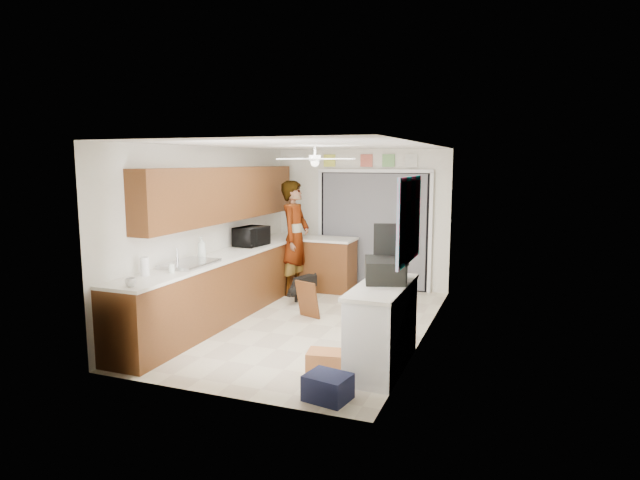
% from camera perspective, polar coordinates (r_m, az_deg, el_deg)
% --- Properties ---
extents(floor, '(5.00, 5.00, 0.00)m').
position_cam_1_polar(floor, '(7.67, -1.07, -8.94)').
color(floor, beige).
rests_on(floor, ground).
extents(ceiling, '(5.00, 5.00, 0.00)m').
position_cam_1_polar(ceiling, '(7.33, -1.13, 10.07)').
color(ceiling, white).
rests_on(ceiling, ground).
extents(wall_back, '(3.20, 0.00, 3.20)m').
position_cam_1_polar(wall_back, '(9.75, 4.39, 2.26)').
color(wall_back, white).
rests_on(wall_back, ground).
extents(wall_front, '(3.20, 0.00, 3.20)m').
position_cam_1_polar(wall_front, '(5.20, -11.43, -3.25)').
color(wall_front, white).
rests_on(wall_front, ground).
extents(wall_left, '(0.00, 5.00, 5.00)m').
position_cam_1_polar(wall_left, '(8.13, -11.63, 0.90)').
color(wall_left, white).
rests_on(wall_left, ground).
extents(wall_right, '(0.00, 5.00, 5.00)m').
position_cam_1_polar(wall_right, '(6.97, 11.20, -0.31)').
color(wall_right, white).
rests_on(wall_right, ground).
extents(left_base_cabinets, '(0.60, 4.80, 0.90)m').
position_cam_1_polar(left_base_cabinets, '(8.11, -9.66, -4.81)').
color(left_base_cabinets, '#5C3116').
rests_on(left_base_cabinets, floor).
extents(left_countertop, '(0.62, 4.80, 0.04)m').
position_cam_1_polar(left_countertop, '(8.02, -9.68, -1.54)').
color(left_countertop, white).
rests_on(left_countertop, left_base_cabinets).
extents(upper_cabinets, '(0.32, 4.00, 0.80)m').
position_cam_1_polar(upper_cabinets, '(8.16, -10.03, 4.85)').
color(upper_cabinets, '#5C3116').
rests_on(upper_cabinets, wall_left).
extents(sink_basin, '(0.50, 0.76, 0.06)m').
position_cam_1_polar(sink_basin, '(7.18, -13.73, -2.53)').
color(sink_basin, silver).
rests_on(sink_basin, left_countertop).
extents(faucet, '(0.03, 0.03, 0.22)m').
position_cam_1_polar(faucet, '(7.27, -14.99, -1.68)').
color(faucet, silver).
rests_on(faucet, left_countertop).
extents(peninsula_base, '(1.00, 0.60, 0.90)m').
position_cam_1_polar(peninsula_base, '(9.55, 0.60, -2.70)').
color(peninsula_base, '#5C3116').
rests_on(peninsula_base, floor).
extents(peninsula_top, '(1.04, 0.64, 0.04)m').
position_cam_1_polar(peninsula_top, '(9.47, 0.60, 0.09)').
color(peninsula_top, white).
rests_on(peninsula_top, peninsula_base).
extents(back_opening_recess, '(2.00, 0.06, 2.10)m').
position_cam_1_polar(back_opening_recess, '(9.68, 5.74, 1.00)').
color(back_opening_recess, black).
rests_on(back_opening_recess, wall_back).
extents(curtain_panel, '(1.90, 0.03, 2.05)m').
position_cam_1_polar(curtain_panel, '(9.64, 5.68, 0.97)').
color(curtain_panel, slate).
rests_on(curtain_panel, wall_back).
extents(door_trim_left, '(0.06, 0.04, 2.10)m').
position_cam_1_polar(door_trim_left, '(9.96, 0.02, 1.25)').
color(door_trim_left, white).
rests_on(door_trim_left, wall_back).
extents(door_trim_right, '(0.06, 0.04, 2.10)m').
position_cam_1_polar(door_trim_right, '(9.44, 11.69, 0.68)').
color(door_trim_right, white).
rests_on(door_trim_right, wall_back).
extents(door_trim_head, '(2.10, 0.04, 0.06)m').
position_cam_1_polar(door_trim_head, '(9.57, 5.79, 7.35)').
color(door_trim_head, white).
rests_on(door_trim_head, wall_back).
extents(header_frame_0, '(0.22, 0.02, 0.22)m').
position_cam_1_polar(header_frame_0, '(9.85, 1.02, 8.46)').
color(header_frame_0, '#DFE64C').
rests_on(header_frame_0, wall_back).
extents(header_frame_2, '(0.22, 0.02, 0.22)m').
position_cam_1_polar(header_frame_2, '(9.64, 4.98, 8.43)').
color(header_frame_2, '#C65C4A').
rests_on(header_frame_2, wall_back).
extents(header_frame_3, '(0.22, 0.02, 0.22)m').
position_cam_1_polar(header_frame_3, '(9.54, 7.32, 8.40)').
color(header_frame_3, '#6EA960').
rests_on(header_frame_3, wall_back).
extents(header_frame_4, '(0.22, 0.02, 0.22)m').
position_cam_1_polar(header_frame_4, '(9.45, 9.70, 8.35)').
color(header_frame_4, silver).
rests_on(header_frame_4, wall_back).
extents(route66_sign, '(0.22, 0.02, 0.26)m').
position_cam_1_polar(route66_sign, '(9.97, -0.89, 8.46)').
color(route66_sign, silver).
rests_on(route66_sign, wall_back).
extents(right_counter_base, '(0.50, 1.40, 0.90)m').
position_cam_1_polar(right_counter_base, '(6.05, 6.68, -9.31)').
color(right_counter_base, white).
rests_on(right_counter_base, floor).
extents(right_counter_top, '(0.54, 1.44, 0.04)m').
position_cam_1_polar(right_counter_top, '(5.93, 6.66, -4.97)').
color(right_counter_top, white).
rests_on(right_counter_top, right_counter_base).
extents(abstract_painting, '(0.03, 1.15, 0.95)m').
position_cam_1_polar(abstract_painting, '(5.95, 9.50, 2.15)').
color(abstract_painting, '#DD5190').
rests_on(abstract_painting, wall_right).
extents(ceiling_fan, '(1.14, 1.14, 0.24)m').
position_cam_1_polar(ceiling_fan, '(7.51, -0.55, 8.65)').
color(ceiling_fan, white).
rests_on(ceiling_fan, ceiling).
extents(microwave, '(0.44, 0.59, 0.31)m').
position_cam_1_polar(microwave, '(8.64, -7.32, 0.39)').
color(microwave, black).
rests_on(microwave, left_countertop).
extents(soap_bottle, '(0.15, 0.15, 0.32)m').
position_cam_1_polar(soap_bottle, '(7.62, -12.51, -0.77)').
color(soap_bottle, silver).
rests_on(soap_bottle, left_countertop).
extents(cup, '(0.15, 0.15, 0.10)m').
position_cam_1_polar(cup, '(6.14, -19.56, -4.28)').
color(cup, white).
rests_on(cup, left_countertop).
extents(jar_b, '(0.09, 0.09, 0.11)m').
position_cam_1_polar(jar_b, '(6.75, -15.56, -2.94)').
color(jar_b, silver).
rests_on(jar_b, left_countertop).
extents(paper_towel_roll, '(0.12, 0.12, 0.23)m').
position_cam_1_polar(paper_towel_roll, '(6.65, -18.20, -2.70)').
color(paper_towel_roll, white).
rests_on(paper_towel_roll, left_countertop).
extents(suitcase, '(0.60, 0.70, 0.25)m').
position_cam_1_polar(suitcase, '(6.09, 6.96, -3.20)').
color(suitcase, black).
rests_on(suitcase, right_counter_top).
extents(suitcase_rim, '(0.59, 0.68, 0.02)m').
position_cam_1_polar(suitcase_rim, '(6.11, 6.94, -4.21)').
color(suitcase_rim, yellow).
rests_on(suitcase_rim, suitcase).
extents(suitcase_lid, '(0.41, 0.15, 0.50)m').
position_cam_1_polar(suitcase_lid, '(6.32, 7.63, -0.49)').
color(suitcase_lid, black).
rests_on(suitcase_lid, suitcase).
extents(cardboard_box, '(0.44, 0.36, 0.25)m').
position_cam_1_polar(cardboard_box, '(5.95, 0.62, -12.92)').
color(cardboard_box, '#AD5E36').
rests_on(cardboard_box, floor).
extents(navy_crate, '(0.47, 0.41, 0.25)m').
position_cam_1_polar(navy_crate, '(5.35, 0.84, -15.42)').
color(navy_crate, '#151936').
rests_on(navy_crate, floor).
extents(cabinet_door_panel, '(0.40, 0.26, 0.55)m').
position_cam_1_polar(cabinet_door_panel, '(7.87, -1.34, -6.37)').
color(cabinet_door_panel, '#5C3116').
rests_on(cabinet_door_panel, floor).
extents(man, '(0.48, 0.72, 1.96)m').
position_cam_1_polar(man, '(9.20, -2.69, 0.23)').
color(man, white).
rests_on(man, floor).
extents(dog, '(0.40, 0.64, 0.47)m').
position_cam_1_polar(dog, '(8.85, -1.58, -5.03)').
color(dog, black).
rests_on(dog, floor).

